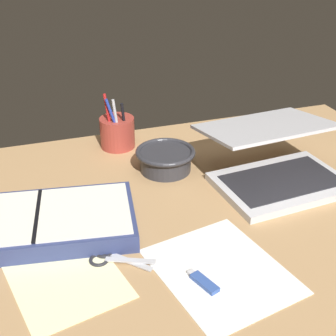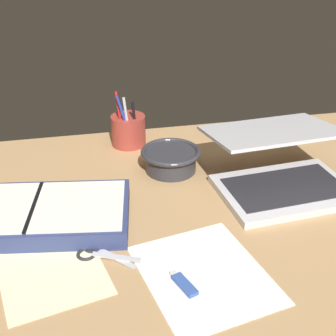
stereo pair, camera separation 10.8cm
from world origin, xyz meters
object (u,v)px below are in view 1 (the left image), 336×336
laptop (276,163)px  scissors (109,257)px  bowl (165,159)px  planner (39,223)px  pen_cup (117,132)px

laptop → scissors: (-45.58, -16.32, -4.66)cm
laptop → scissors: 48.64cm
bowl → planner: size_ratio=0.36×
pen_cup → planner: (-24.96, -34.36, -2.37)cm
bowl → scissors: size_ratio=1.26×
laptop → planner: 57.67cm
bowl → scissors: bearing=-125.5°
pen_cup → planner: pen_cup is taller
pen_cup → scissors: pen_cup is taller
bowl → planner: bearing=-153.3°
planner → scissors: bearing=-39.3°
bowl → pen_cup: pen_cup is taller
pen_cup → scissors: size_ratio=1.33×
scissors → planner: bearing=167.2°
laptop → pen_cup: (-32.56, 31.39, -0.50)cm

